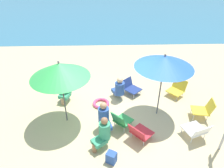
{
  "coord_description": "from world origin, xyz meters",
  "views": [
    {
      "loc": [
        -0.03,
        -4.9,
        4.35
      ],
      "look_at": [
        0.16,
        0.94,
        0.7
      ],
      "focal_mm": 33.04,
      "sensor_mm": 36.0,
      "label": 1
    }
  ],
  "objects_px": {
    "beach_chair_d": "(177,88)",
    "beach_chair_e": "(121,120)",
    "umbrella_green": "(60,70)",
    "beach_chair_c": "(140,132)",
    "umbrella_blue": "(164,62)",
    "beach_chair_b": "(204,109)",
    "person_c": "(66,88)",
    "beach_chair_a": "(131,87)",
    "person_b": "(103,133)",
    "beach_chair_f": "(197,130)",
    "beach_bag": "(111,157)",
    "swim_ring": "(101,103)",
    "person_a": "(119,88)",
    "person_d": "(104,117)"
  },
  "relations": [
    {
      "from": "beach_chair_b",
      "to": "beach_chair_f",
      "type": "height_order",
      "value": "beach_chair_b"
    },
    {
      "from": "person_d",
      "to": "beach_bag",
      "type": "relative_size",
      "value": 3.08
    },
    {
      "from": "beach_chair_f",
      "to": "beach_chair_d",
      "type": "bearing_deg",
      "value": -22.42
    },
    {
      "from": "beach_chair_a",
      "to": "person_b",
      "type": "relative_size",
      "value": 0.79
    },
    {
      "from": "person_b",
      "to": "swim_ring",
      "type": "bearing_deg",
      "value": -124.4
    },
    {
      "from": "umbrella_green",
      "to": "beach_chair_d",
      "type": "height_order",
      "value": "umbrella_green"
    },
    {
      "from": "person_a",
      "to": "swim_ring",
      "type": "bearing_deg",
      "value": 94.32
    },
    {
      "from": "swim_ring",
      "to": "beach_chair_b",
      "type": "bearing_deg",
      "value": -13.69
    },
    {
      "from": "umbrella_blue",
      "to": "beach_chair_b",
      "type": "xyz_separation_m",
      "value": [
        1.38,
        -0.26,
        -1.51
      ]
    },
    {
      "from": "beach_chair_a",
      "to": "beach_chair_d",
      "type": "bearing_deg",
      "value": 40.38
    },
    {
      "from": "beach_chair_b",
      "to": "beach_chair_e",
      "type": "distance_m",
      "value": 2.62
    },
    {
      "from": "beach_chair_b",
      "to": "person_b",
      "type": "bearing_deg",
      "value": 28.93
    },
    {
      "from": "beach_chair_c",
      "to": "person_d",
      "type": "xyz_separation_m",
      "value": [
        -0.96,
        0.43,
        0.2
      ]
    },
    {
      "from": "beach_chair_d",
      "to": "beach_chair_e",
      "type": "distance_m",
      "value": 2.72
    },
    {
      "from": "beach_bag",
      "to": "beach_chair_c",
      "type": "bearing_deg",
      "value": 41.25
    },
    {
      "from": "person_a",
      "to": "person_b",
      "type": "xyz_separation_m",
      "value": [
        -0.55,
        -2.15,
        0.04
      ]
    },
    {
      "from": "person_c",
      "to": "beach_chair_f",
      "type": "bearing_deg",
      "value": 82.28
    },
    {
      "from": "person_c",
      "to": "swim_ring",
      "type": "xyz_separation_m",
      "value": [
        1.2,
        -0.32,
        -0.45
      ]
    },
    {
      "from": "person_c",
      "to": "person_d",
      "type": "bearing_deg",
      "value": 60.02
    },
    {
      "from": "beach_chair_b",
      "to": "beach_bag",
      "type": "xyz_separation_m",
      "value": [
        -2.91,
        -1.54,
        -0.19
      ]
    },
    {
      "from": "umbrella_blue",
      "to": "beach_chair_f",
      "type": "xyz_separation_m",
      "value": [
        0.84,
        -1.1,
        -1.55
      ]
    },
    {
      "from": "beach_chair_b",
      "to": "person_b",
      "type": "xyz_separation_m",
      "value": [
        -3.11,
        -1.04,
        0.14
      ]
    },
    {
      "from": "beach_chair_b",
      "to": "swim_ring",
      "type": "distance_m",
      "value": 3.3
    },
    {
      "from": "person_b",
      "to": "swim_ring",
      "type": "xyz_separation_m",
      "value": [
        -0.09,
        1.82,
        -0.44
      ]
    },
    {
      "from": "umbrella_blue",
      "to": "beach_chair_c",
      "type": "height_order",
      "value": "umbrella_blue"
    },
    {
      "from": "beach_chair_c",
      "to": "beach_chair_f",
      "type": "xyz_separation_m",
      "value": [
        1.58,
        0.01,
        0.03
      ]
    },
    {
      "from": "beach_chair_d",
      "to": "beach_chair_f",
      "type": "distance_m",
      "value": 2.12
    },
    {
      "from": "beach_chair_c",
      "to": "umbrella_green",
      "type": "bearing_deg",
      "value": 114.98
    },
    {
      "from": "person_b",
      "to": "person_c",
      "type": "height_order",
      "value": "person_c"
    },
    {
      "from": "person_c",
      "to": "person_d",
      "type": "distance_m",
      "value": 2.0
    },
    {
      "from": "person_a",
      "to": "beach_chair_e",
      "type": "bearing_deg",
      "value": 155.58
    },
    {
      "from": "beach_chair_d",
      "to": "swim_ring",
      "type": "distance_m",
      "value": 2.81
    },
    {
      "from": "person_b",
      "to": "beach_chair_e",
      "type": "bearing_deg",
      "value": -165.27
    },
    {
      "from": "umbrella_green",
      "to": "beach_chair_f",
      "type": "relative_size",
      "value": 2.7
    },
    {
      "from": "beach_chair_f",
      "to": "person_b",
      "type": "distance_m",
      "value": 2.58
    },
    {
      "from": "beach_bag",
      "to": "beach_chair_f",
      "type": "bearing_deg",
      "value": 16.48
    },
    {
      "from": "swim_ring",
      "to": "beach_chair_f",
      "type": "bearing_deg",
      "value": -31.35
    },
    {
      "from": "umbrella_green",
      "to": "beach_chair_c",
      "type": "xyz_separation_m",
      "value": [
        2.12,
        -0.87,
        -1.48
      ]
    },
    {
      "from": "person_a",
      "to": "person_d",
      "type": "distance_m",
      "value": 1.61
    },
    {
      "from": "beach_chair_a",
      "to": "beach_bag",
      "type": "distance_m",
      "value": 3.1
    },
    {
      "from": "umbrella_blue",
      "to": "umbrella_green",
      "type": "distance_m",
      "value": 2.87
    },
    {
      "from": "umbrella_blue",
      "to": "person_d",
      "type": "bearing_deg",
      "value": -158.48
    },
    {
      "from": "person_c",
      "to": "beach_chair_a",
      "type": "bearing_deg",
      "value": 117.81
    },
    {
      "from": "umbrella_green",
      "to": "beach_bag",
      "type": "relative_size",
      "value": 6.64
    },
    {
      "from": "umbrella_blue",
      "to": "beach_chair_a",
      "type": "distance_m",
      "value": 2.11
    },
    {
      "from": "umbrella_blue",
      "to": "beach_chair_f",
      "type": "distance_m",
      "value": 2.08
    },
    {
      "from": "person_a",
      "to": "beach_bag",
      "type": "relative_size",
      "value": 2.92
    },
    {
      "from": "swim_ring",
      "to": "beach_chair_e",
      "type": "bearing_deg",
      "value": -62.64
    },
    {
      "from": "beach_chair_b",
      "to": "person_c",
      "type": "distance_m",
      "value": 4.53
    },
    {
      "from": "umbrella_green",
      "to": "beach_chair_e",
      "type": "xyz_separation_m",
      "value": [
        1.65,
        -0.41,
        -1.44
      ]
    }
  ]
}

